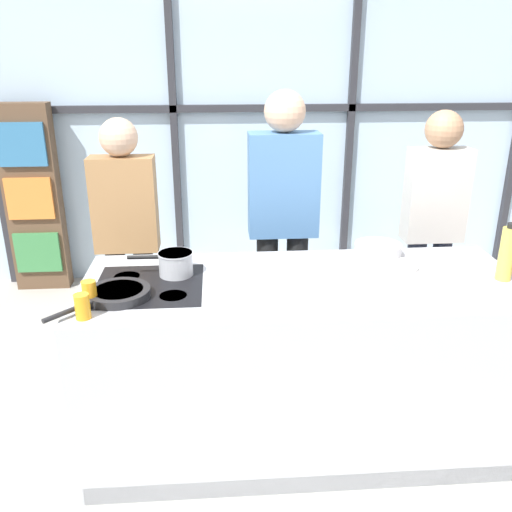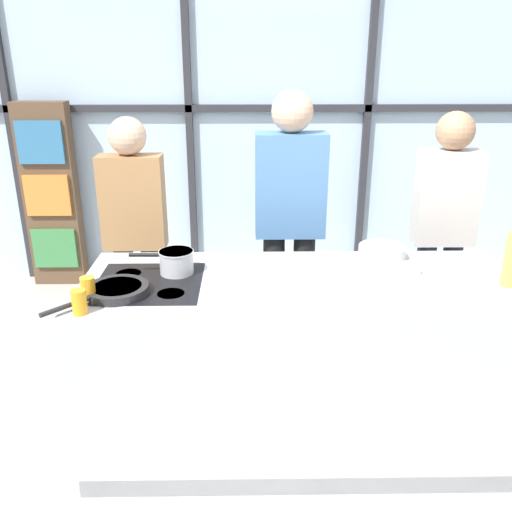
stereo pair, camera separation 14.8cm
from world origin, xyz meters
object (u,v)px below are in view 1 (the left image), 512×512
object	(u,v)px
spectator_center_left	(283,214)
spectator_center_right	(433,220)
juice_glass_near	(82,306)
juice_glass_far	(89,293)
white_plate	(395,266)
oil_bottle	(507,253)
spectator_far_left	(127,230)
saucepan	(175,263)
frying_pan	(117,293)
mixing_bowl	(378,249)

from	to	relation	value
spectator_center_left	spectator_center_right	distance (m)	0.99
juice_glass_near	spectator_center_right	bearing A→B (deg)	30.61
spectator_center_left	spectator_center_right	bearing A→B (deg)	-180.00
juice_glass_far	spectator_center_left	bearing A→B (deg)	46.05
white_plate	juice_glass_far	world-z (taller)	juice_glass_far
spectator_center_left	juice_glass_far	distance (m)	1.44
spectator_center_left	oil_bottle	xyz separation A→B (m)	(1.00, -0.90, 0.04)
juice_glass_far	spectator_far_left	bearing A→B (deg)	89.46
spectator_far_left	white_plate	xyz separation A→B (m)	(1.50, -0.70, -0.00)
spectator_far_left	juice_glass_near	xyz separation A→B (m)	(-0.01, -1.17, 0.04)
spectator_far_left	juice_glass_far	bearing A→B (deg)	89.46
spectator_center_left	white_plate	distance (m)	0.87
white_plate	oil_bottle	distance (m)	0.54
spectator_far_left	oil_bottle	xyz separation A→B (m)	(1.99, -0.90, 0.13)
spectator_center_left	white_plate	xyz separation A→B (m)	(0.52, -0.70, -0.09)
spectator_center_right	saucepan	bearing A→B (deg)	23.97
frying_pan	white_plate	world-z (taller)	frying_pan
spectator_center_left	juice_glass_far	size ratio (longest dim) A/B	16.12
spectator_center_right	frying_pan	xyz separation A→B (m)	(-1.88, -0.98, -0.01)
frying_pan	oil_bottle	world-z (taller)	oil_bottle
juice_glass_near	frying_pan	bearing A→B (deg)	60.92
oil_bottle	mixing_bowl	bearing A→B (deg)	145.31
mixing_bowl	juice_glass_near	world-z (taller)	juice_glass_near
spectator_center_left	juice_glass_far	xyz separation A→B (m)	(-1.00, -1.03, -0.04)
juice_glass_near	juice_glass_far	xyz separation A→B (m)	(0.00, 0.14, 0.00)
spectator_far_left	oil_bottle	world-z (taller)	spectator_far_left
frying_pan	mixing_bowl	bearing A→B (deg)	18.13
spectator_center_right	mixing_bowl	size ratio (longest dim) A/B	6.53
frying_pan	white_plate	bearing A→B (deg)	11.19
white_plate	oil_bottle	bearing A→B (deg)	-22.77
juice_glass_far	white_plate	bearing A→B (deg)	12.50
juice_glass_far	oil_bottle	bearing A→B (deg)	3.81
spectator_center_left	oil_bottle	size ratio (longest dim) A/B	6.11
saucepan	frying_pan	bearing A→B (deg)	-134.66
saucepan	juice_glass_far	xyz separation A→B (m)	(-0.36, -0.31, -0.01)
white_plate	mixing_bowl	distance (m)	0.18
oil_bottle	juice_glass_far	world-z (taller)	oil_bottle
spectator_center_right	white_plate	size ratio (longest dim) A/B	6.99
spectator_center_left	spectator_center_right	size ratio (longest dim) A/B	1.07
mixing_bowl	oil_bottle	distance (m)	0.65
mixing_bowl	spectator_center_left	bearing A→B (deg)	131.11
mixing_bowl	oil_bottle	xyz separation A→B (m)	(0.53, -0.37, 0.10)
saucepan	mixing_bowl	world-z (taller)	saucepan
spectator_center_right	white_plate	xyz separation A→B (m)	(-0.47, -0.70, -0.03)
spectator_far_left	white_plate	distance (m)	1.66
spectator_center_left	mixing_bowl	xyz separation A→B (m)	(0.47, -0.53, -0.06)
spectator_center_right	spectator_center_left	bearing A→B (deg)	0.00
white_plate	spectator_far_left	bearing A→B (deg)	155.05
spectator_center_right	juice_glass_far	distance (m)	2.24
saucepan	oil_bottle	size ratio (longest dim) A/B	1.12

